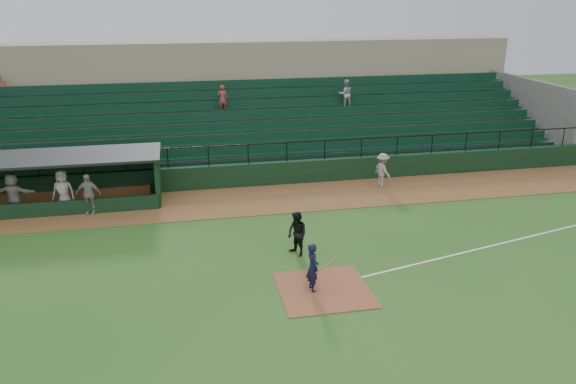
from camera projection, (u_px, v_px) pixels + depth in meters
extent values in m
plane|color=#2A561B|center=(316.00, 276.00, 19.70)|extent=(90.00, 90.00, 0.00)
cube|color=brown|center=(276.00, 199.00, 27.08)|extent=(40.00, 4.00, 0.03)
cube|color=brown|center=(324.00, 290.00, 18.77)|extent=(3.00, 3.00, 0.03)
cube|color=white|center=(504.00, 243.00, 22.31)|extent=(17.49, 4.44, 0.01)
cube|color=black|center=(268.00, 174.00, 28.91)|extent=(36.00, 0.35, 1.20)
cylinder|color=black|center=(268.00, 144.00, 28.38)|extent=(36.00, 0.06, 0.06)
cube|color=#60615C|center=(254.00, 130.00, 33.04)|extent=(36.00, 9.00, 3.60)
cube|color=#0E3320|center=(255.00, 124.00, 32.43)|extent=(34.56, 8.00, 4.05)
cube|color=#60615C|center=(528.00, 112.00, 36.37)|extent=(0.35, 9.50, 4.20)
cube|color=gray|center=(240.00, 88.00, 38.57)|extent=(38.00, 3.00, 6.40)
cube|color=#60615C|center=(243.00, 86.00, 36.56)|extent=(36.00, 2.00, 0.20)
cylinder|color=#A55138|center=(0.00, 87.00, 33.57)|extent=(0.70, 0.70, 0.60)
imported|color=#ADADAD|center=(346.00, 94.00, 34.28)|extent=(0.85, 0.66, 1.75)
imported|color=brown|center=(223.00, 99.00, 32.88)|extent=(0.60, 0.39, 1.65)
cube|color=black|center=(68.00, 174.00, 27.08)|extent=(8.50, 0.20, 2.30)
cube|color=black|center=(158.00, 176.00, 26.68)|extent=(0.20, 2.60, 2.30)
cube|color=black|center=(60.00, 157.00, 25.48)|extent=(8.90, 3.20, 0.12)
cube|color=olive|center=(69.00, 194.00, 27.01)|extent=(7.65, 0.40, 0.50)
cube|color=black|center=(61.00, 209.00, 24.90)|extent=(8.50, 0.12, 0.70)
imported|color=black|center=(313.00, 267.00, 18.48)|extent=(0.48, 0.67, 1.70)
cylinder|color=olive|center=(326.00, 266.00, 18.34)|extent=(0.79, 0.34, 0.35)
imported|color=black|center=(297.00, 234.00, 21.03)|extent=(0.97, 1.05, 1.72)
imported|color=gray|center=(383.00, 170.00, 28.44)|extent=(0.96, 1.28, 1.76)
imported|color=gray|center=(88.00, 194.00, 24.89)|extent=(1.16, 0.66, 1.87)
imported|color=#9B9591|center=(63.00, 191.00, 25.08)|extent=(1.05, 0.77, 1.97)
imported|color=gray|center=(14.00, 194.00, 24.79)|extent=(1.89, 1.04, 1.95)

